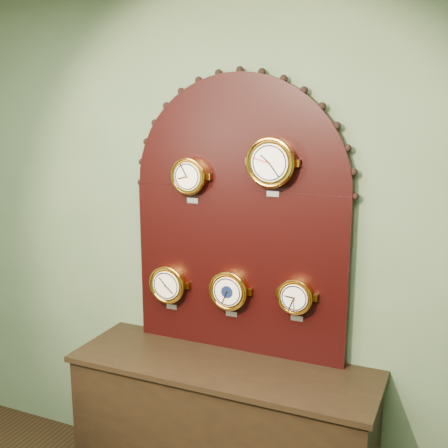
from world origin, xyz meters
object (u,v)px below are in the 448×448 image
at_px(display_board, 239,208).
at_px(hygrometer, 169,284).
at_px(barometer, 229,290).
at_px(arabic_clock, 271,162).
at_px(shop_counter, 223,437).
at_px(roman_clock, 190,176).
at_px(tide_clock, 296,296).

height_order(display_board, hygrometer, display_board).
xyz_separation_m(hygrometer, barometer, (0.38, -0.00, 0.02)).
bearing_deg(hygrometer, arabic_clock, -0.08).
height_order(shop_counter, hygrometer, hygrometer).
bearing_deg(barometer, arabic_clock, -0.18).
relative_size(shop_counter, arabic_clock, 5.24).
xyz_separation_m(shop_counter, arabic_clock, (0.20, 0.15, 1.48)).
bearing_deg(hygrometer, shop_counter, -20.88).
bearing_deg(barometer, roman_clock, 179.85).
relative_size(display_board, barometer, 5.65).
bearing_deg(tide_clock, shop_counter, -155.82).
bearing_deg(tide_clock, display_board, 169.20).
distance_m(barometer, tide_clock, 0.37).
bearing_deg(hygrometer, display_board, 9.37).
xyz_separation_m(display_board, barometer, (-0.03, -0.07, -0.44)).
relative_size(display_board, hygrometer, 5.64).
xyz_separation_m(shop_counter, roman_clock, (-0.26, 0.15, 1.39)).
bearing_deg(roman_clock, barometer, -0.15).
relative_size(shop_counter, display_board, 1.05).
distance_m(shop_counter, hygrometer, 0.88).
bearing_deg(display_board, arabic_clock, -18.68).
xyz_separation_m(display_board, tide_clock, (0.34, -0.07, -0.42)).
distance_m(roman_clock, barometer, 0.65).
relative_size(display_board, arabic_clock, 5.01).
relative_size(arabic_clock, hygrometer, 1.12).
height_order(roman_clock, tide_clock, roman_clock).
xyz_separation_m(barometer, tide_clock, (0.37, 0.00, 0.02)).
bearing_deg(shop_counter, roman_clock, 149.27).
bearing_deg(shop_counter, arabic_clock, 37.50).
bearing_deg(arabic_clock, display_board, 161.32).
bearing_deg(arabic_clock, shop_counter, -142.50).
height_order(display_board, arabic_clock, display_board).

